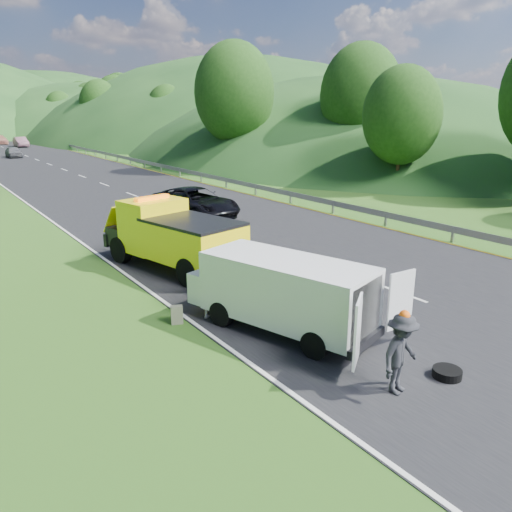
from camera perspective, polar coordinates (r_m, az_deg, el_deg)
ground at (r=16.88m, az=4.33°, el=-4.34°), size 320.00×320.00×0.00m
road_surface at (r=54.09m, az=-21.06°, el=9.18°), size 14.00×200.00×0.02m
guardrail at (r=68.04m, az=-17.75°, el=10.80°), size 0.06×140.00×1.52m
tree_line_right at (r=79.58m, az=-10.56°, el=12.04°), size 14.00×140.00×14.00m
tow_truck at (r=19.49m, az=-9.58°, el=2.41°), size 3.56×6.59×2.69m
white_van at (r=13.80m, az=2.98°, el=-3.94°), size 4.11×6.37×2.10m
woman at (r=14.95m, az=-5.24°, el=-7.23°), size 0.67×0.78×1.80m
child at (r=14.76m, az=-0.98°, el=-7.49°), size 0.64×0.58×1.06m
worker at (r=11.82m, az=15.86°, el=-14.77°), size 1.30×0.90×1.84m
suitcase at (r=14.69m, az=-9.04°, el=-6.65°), size 0.39×0.30×0.55m
spare_tire at (r=12.73m, az=20.94°, el=-12.85°), size 0.67×0.67×0.20m
passing_suv at (r=28.87m, az=-6.88°, el=4.48°), size 3.55×6.20×1.63m
dist_car_a at (r=70.05m, az=-25.91°, el=10.09°), size 1.57×3.89×1.33m
dist_car_b at (r=88.22m, az=-25.23°, el=11.20°), size 1.61×4.62×1.52m
dist_car_c at (r=96.42m, az=-27.17°, el=11.29°), size 2.01×4.94×1.43m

